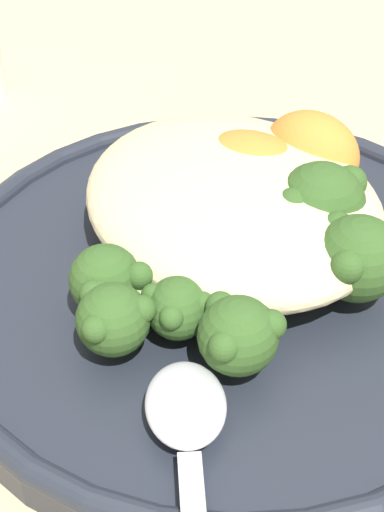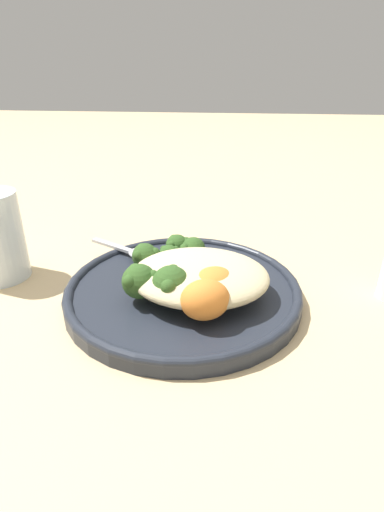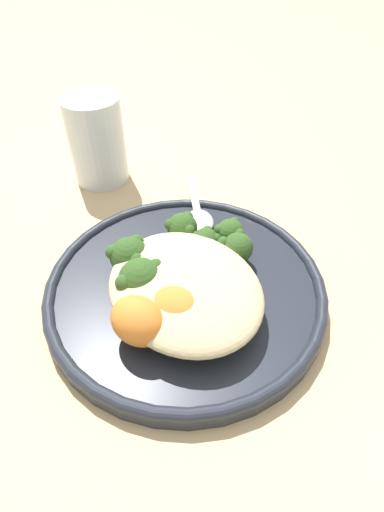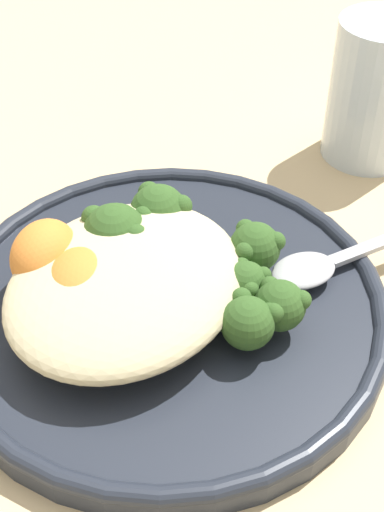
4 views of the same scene
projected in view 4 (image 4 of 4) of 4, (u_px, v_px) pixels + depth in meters
name	position (u px, v px, depth m)	size (l,w,h in m)	color
ground_plane	(144.00, 314.00, 0.47)	(4.00, 4.00, 0.00)	#D6B784
plate	(167.00, 306.00, 0.46)	(0.28, 0.28, 0.02)	#232833
quinoa_mound	(130.00, 286.00, 0.43)	(0.16, 0.14, 0.04)	beige
broccoli_stalk_0	(227.00, 316.00, 0.42)	(0.05, 0.11, 0.03)	#ADC675
broccoli_stalk_1	(243.00, 306.00, 0.43)	(0.07, 0.10, 0.03)	#ADC675
broccoli_stalk_2	(218.00, 290.00, 0.44)	(0.07, 0.07, 0.03)	#ADC675
broccoli_stalk_3	(231.00, 261.00, 0.45)	(0.11, 0.06, 0.03)	#ADC675
broccoli_stalk_4	(174.00, 267.00, 0.45)	(0.09, 0.03, 0.03)	#ADC675
broccoli_stalk_5	(157.00, 226.00, 0.47)	(0.10, 0.07, 0.04)	#ADC675
broccoli_stalk_6	(120.00, 249.00, 0.46)	(0.06, 0.07, 0.03)	#ADC675
broccoli_stalk_7	(118.00, 243.00, 0.46)	(0.06, 0.08, 0.04)	#ADC675
sweet_potato_chunk_0	(82.00, 285.00, 0.43)	(0.06, 0.05, 0.04)	orange
sweet_potato_chunk_1	(45.00, 255.00, 0.45)	(0.05, 0.04, 0.04)	orange
spoon	(316.00, 266.00, 0.46)	(0.11, 0.07, 0.01)	#B7B7BC
water_glass	(376.00, 91.00, 0.57)	(0.08, 0.08, 0.12)	silver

